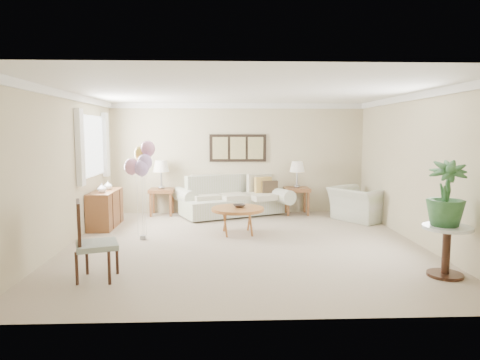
% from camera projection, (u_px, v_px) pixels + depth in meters
% --- Properties ---
extents(ground_plane, '(6.00, 6.00, 0.00)m').
position_uv_depth(ground_plane, '(244.00, 244.00, 7.37)').
color(ground_plane, tan).
extents(room_shell, '(6.04, 6.04, 2.60)m').
position_uv_depth(room_shell, '(237.00, 150.00, 7.28)').
color(room_shell, '#C5BB95').
rests_on(room_shell, ground).
extents(wall_art_triptych, '(1.35, 0.06, 0.65)m').
position_uv_depth(wall_art_triptych, '(238.00, 148.00, 10.14)').
color(wall_art_triptych, black).
rests_on(wall_art_triptych, ground).
extents(sofa, '(2.87, 1.82, 0.93)m').
position_uv_depth(sofa, '(232.00, 199.00, 9.94)').
color(sofa, beige).
rests_on(sofa, ground).
extents(end_table_left, '(0.57, 0.51, 0.62)m').
position_uv_depth(end_table_left, '(162.00, 193.00, 9.94)').
color(end_table_left, brown).
rests_on(end_table_left, ground).
extents(end_table_right, '(0.58, 0.53, 0.63)m').
position_uv_depth(end_table_right, '(297.00, 192.00, 10.02)').
color(end_table_right, brown).
rests_on(end_table_right, ground).
extents(lamp_left, '(0.37, 0.37, 0.66)m').
position_uv_depth(lamp_left, '(161.00, 167.00, 9.87)').
color(lamp_left, gray).
rests_on(lamp_left, end_table_left).
extents(lamp_right, '(0.35, 0.35, 0.62)m').
position_uv_depth(lamp_right, '(297.00, 168.00, 9.96)').
color(lamp_right, gray).
rests_on(lamp_right, end_table_right).
extents(coffee_table, '(1.00, 1.00, 0.50)m').
position_uv_depth(coffee_table, '(238.00, 210.00, 8.07)').
color(coffee_table, '#A55F2B').
rests_on(coffee_table, ground).
extents(decor_bowl, '(0.28, 0.28, 0.06)m').
position_uv_depth(decor_bowl, '(239.00, 206.00, 8.11)').
color(decor_bowl, '#2E2520').
rests_on(decor_bowl, coffee_table).
extents(armchair, '(1.43, 1.47, 0.73)m').
position_uv_depth(armchair, '(360.00, 204.00, 9.35)').
color(armchair, beige).
rests_on(armchair, ground).
extents(side_table, '(0.63, 0.63, 0.69)m').
position_uv_depth(side_table, '(447.00, 238.00, 5.68)').
color(side_table, silver).
rests_on(side_table, ground).
extents(potted_plant, '(0.62, 0.62, 0.87)m').
position_uv_depth(potted_plant, '(446.00, 193.00, 5.63)').
color(potted_plant, '#275429').
rests_on(potted_plant, side_table).
extents(accent_chair, '(0.65, 0.65, 1.04)m').
position_uv_depth(accent_chair, '(91.00, 239.00, 5.56)').
color(accent_chair, gray).
rests_on(accent_chair, ground).
extents(credenza, '(0.46, 1.20, 0.74)m').
position_uv_depth(credenza, '(105.00, 209.00, 8.71)').
color(credenza, brown).
rests_on(credenza, ground).
extents(vase_white, '(0.18, 0.18, 0.18)m').
position_uv_depth(vase_white, '(102.00, 188.00, 8.40)').
color(vase_white, white).
rests_on(vase_white, credenza).
extents(vase_sage, '(0.22, 0.22, 0.18)m').
position_uv_depth(vase_sage, '(108.00, 185.00, 8.84)').
color(vase_sage, silver).
rests_on(vase_sage, credenza).
extents(balloon_cluster, '(0.52, 0.50, 1.78)m').
position_uv_depth(balloon_cluster, '(142.00, 160.00, 7.53)').
color(balloon_cluster, gray).
rests_on(balloon_cluster, ground).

